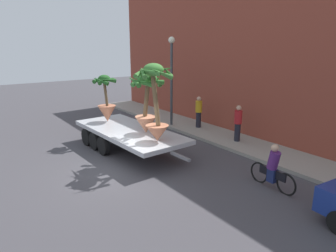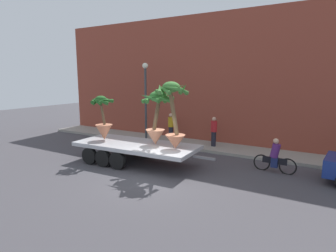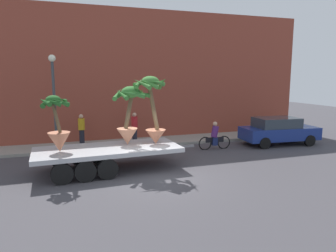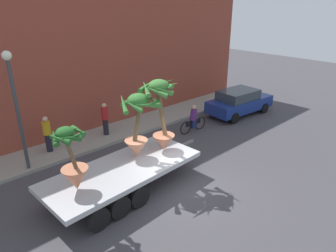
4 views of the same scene
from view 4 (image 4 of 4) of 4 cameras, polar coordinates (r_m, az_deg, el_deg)
The scene contains 12 objects.
ground_plane at distance 12.05m, azimuth 3.16°, elevation -11.31°, with size 60.00×60.00×0.00m, color #423F44.
sidewalk at distance 16.30m, azimuth -12.35°, elevation -2.01°, with size 24.00×2.20×0.15m, color gray.
building_facade at distance 16.62m, azimuth -16.57°, elevation 12.08°, with size 24.00×1.20×7.89m, color brown.
flatbed_trailer at distance 11.48m, azimuth -9.26°, elevation -8.92°, with size 6.99×2.75×0.98m.
potted_palm_rear at distance 12.00m, azimuth -1.28°, elevation 2.27°, with size 1.61×1.57×2.95m.
potted_palm_middle at distance 10.11m, azimuth -17.20°, elevation -6.71°, with size 1.20×1.14×2.23m.
potted_palm_front at distance 11.64m, azimuth -5.64°, elevation 0.31°, with size 1.70×1.68×2.53m.
cyclist at distance 16.59m, azimuth 4.70°, elevation 1.13°, with size 1.84×0.36×1.54m.
parked_car at distance 19.50m, azimuth 13.03°, elevation 4.42°, with size 4.49×2.15×1.58m.
pedestrian_near_gate at distance 15.00m, azimuth -21.45°, elevation -1.29°, with size 0.36×0.36×1.71m.
pedestrian_far_left at distance 16.04m, azimuth -11.57°, elevation 1.40°, with size 0.36×0.36×1.71m.
street_lamp at distance 13.11m, azimuth -26.49°, elevation 4.78°, with size 0.36×0.36×4.83m.
Camera 4 is at (-7.25, -6.90, 6.71)m, focal length 32.93 mm.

